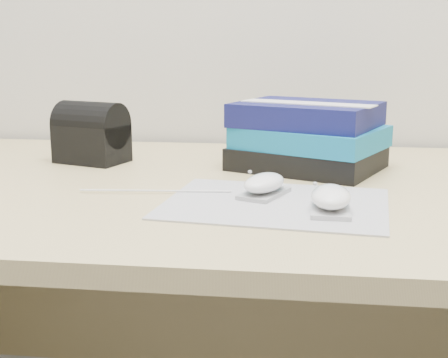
# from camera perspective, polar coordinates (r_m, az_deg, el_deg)

# --- Properties ---
(desk) EXTENTS (1.60, 0.80, 0.73)m
(desk) POSITION_cam_1_polar(r_m,az_deg,el_deg) (1.17, 4.18, -11.00)
(desk) COLOR tan
(desk) RESTS_ON ground
(mousepad) EXTENTS (0.35, 0.28, 0.00)m
(mousepad) POSITION_cam_1_polar(r_m,az_deg,el_deg) (0.92, 4.74, -2.24)
(mousepad) COLOR gray
(mousepad) RESTS_ON desk
(mouse_rear) EXTENTS (0.08, 0.11, 0.04)m
(mouse_rear) POSITION_cam_1_polar(r_m,az_deg,el_deg) (0.95, 3.69, -0.52)
(mouse_rear) COLOR #A0A0A2
(mouse_rear) RESTS_ON mousepad
(mouse_front) EXTENTS (0.06, 0.10, 0.04)m
(mouse_front) POSITION_cam_1_polar(r_m,az_deg,el_deg) (0.87, 9.73, -1.79)
(mouse_front) COLOR #B0B0B3
(mouse_front) RESTS_ON mousepad
(usb_cable) EXTENTS (0.24, 0.03, 0.00)m
(usb_cable) POSITION_cam_1_polar(r_m,az_deg,el_deg) (0.98, -6.29, -1.08)
(usb_cable) COLOR white
(usb_cable) RESTS_ON mousepad
(book_stack) EXTENTS (0.31, 0.28, 0.12)m
(book_stack) POSITION_cam_1_polar(r_m,az_deg,el_deg) (1.16, 7.71, 3.88)
(book_stack) COLOR black
(book_stack) RESTS_ON desk
(pouch) EXTENTS (0.15, 0.12, 0.12)m
(pouch) POSITION_cam_1_polar(r_m,az_deg,el_deg) (1.24, -12.04, 4.13)
(pouch) COLOR black
(pouch) RESTS_ON desk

